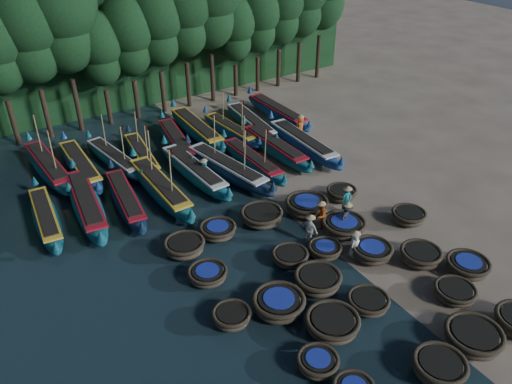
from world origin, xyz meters
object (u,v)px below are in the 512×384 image
long_boat_10 (81,165)px  fisherman_2 (321,215)px  long_boat_5 (227,168)px  coracle_18 (344,226)px  long_boat_17 (277,112)px  coracle_22 (262,216)px  long_boat_1 (87,204)px  coracle_11 (279,304)px  coracle_9 (468,266)px  coracle_5 (318,363)px  fisherman_5 (204,170)px  long_boat_2 (126,199)px  long_boat_13 (176,141)px  coracle_3 (473,337)px  coracle_10 (232,316)px  long_boat_14 (196,129)px  coracle_6 (332,323)px  coracle_20 (184,246)px  coracle_12 (318,280)px  coracle_16 (290,257)px  long_boat_3 (160,187)px  long_boat_8 (303,143)px  coracle_2 (439,367)px  fisherman_3 (346,216)px  long_boat_7 (275,147)px  coracle_8 (455,292)px  coracle_23 (307,205)px  fisherman_4 (310,229)px  fisherman_6 (300,126)px  coracle_13 (372,251)px  coracle_17 (325,250)px  long_boat_6 (252,160)px  coracle_19 (409,216)px  long_boat_0 (46,218)px  coracle_14 (421,255)px  fisherman_1 (347,199)px  long_boat_12 (142,155)px  long_boat_9 (48,167)px  coracle_21 (218,230)px

long_boat_10 → fisherman_2: (9.41, -13.22, 0.31)m
long_boat_5 → long_boat_10: 9.62m
coracle_18 → long_boat_17: long_boat_17 is taller
coracle_22 → long_boat_1: 10.12m
coracle_18 → coracle_11: bearing=-155.0°
coracle_9 → coracle_5: bearing=-176.5°
fisherman_5 → long_boat_10: bearing=72.4°
long_boat_2 → long_boat_13: (5.73, 5.44, 0.03)m
coracle_3 → fisherman_2: bearing=90.8°
coracle_10 → long_boat_14: long_boat_14 is taller
coracle_6 → coracle_20: coracle_6 is taller
coracle_12 → long_boat_10: size_ratio=0.28×
coracle_16 → long_boat_5: bearing=80.1°
long_boat_3 → long_boat_8: long_boat_3 is taller
coracle_2 → coracle_12: size_ratio=0.91×
long_boat_3 → fisherman_3: bearing=-50.8°
coracle_9 → long_boat_17: 20.64m
long_boat_7 → long_boat_13: 7.09m
coracle_8 → coracle_23: bearing=98.9°
coracle_11 → long_boat_3: size_ratio=0.32×
fisherman_4 → long_boat_1: bearing=32.4°
coracle_9 → long_boat_8: long_boat_8 is taller
coracle_3 → fisherman_6: bearing=73.7°
coracle_5 → coracle_18: coracle_18 is taller
coracle_13 → coracle_20: coracle_20 is taller
coracle_6 → long_boat_5: long_boat_5 is taller
long_boat_3 → fisherman_6: (12.03, 1.98, 0.33)m
coracle_11 → coracle_12: coracle_11 is taller
long_boat_5 → coracle_22: bearing=-109.3°
coracle_17 → fisherman_3: 2.70m
coracle_3 → coracle_20: coracle_3 is taller
coracle_20 → fisherman_2: bearing=-15.1°
long_boat_6 → coracle_19: bearing=-68.5°
long_boat_0 → long_boat_2: long_boat_2 is taller
coracle_14 → long_boat_5: 13.33m
coracle_3 → fisherman_1: size_ratio=1.40×
coracle_16 → coracle_20: bearing=139.6°
coracle_23 → long_boat_12: 12.38m
coracle_3 → fisherman_5: size_ratio=1.61×
coracle_8 → long_boat_10: (-11.16, 20.88, 0.19)m
coracle_9 → long_boat_5: size_ratio=0.24×
coracle_17 → long_boat_9: bearing=121.6°
long_boat_12 → fisherman_1: 14.41m
coracle_10 → coracle_16: size_ratio=1.01×
long_boat_1 → long_boat_10: long_boat_1 is taller
coracle_14 → coracle_21: (-7.52, 7.37, -0.04)m
fisherman_4 → fisherman_5: bearing=-1.6°
long_boat_1 → long_boat_17: 17.72m
coracle_21 → coracle_19: bearing=-25.2°
long_boat_13 → long_boat_8: bearing=-26.1°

